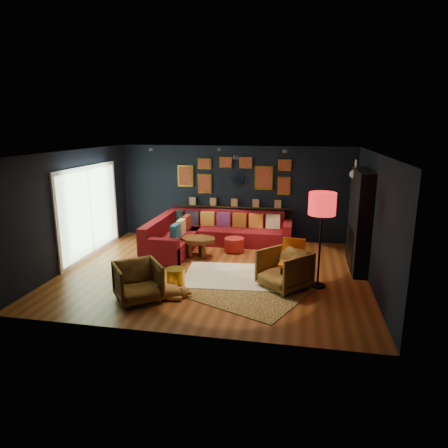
% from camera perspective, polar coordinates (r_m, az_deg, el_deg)
% --- Properties ---
extents(floor, '(6.50, 6.50, 0.00)m').
position_cam_1_polar(floor, '(8.84, -1.44, -6.83)').
color(floor, brown).
rests_on(floor, ground).
extents(room_walls, '(6.50, 6.50, 6.50)m').
position_cam_1_polar(room_walls, '(8.41, -1.50, 3.38)').
color(room_walls, black).
rests_on(room_walls, ground).
extents(sectional, '(3.41, 2.69, 0.86)m').
position_cam_1_polar(sectional, '(10.55, -2.61, -1.55)').
color(sectional, maroon).
rests_on(sectional, ground).
extents(ledge, '(3.20, 0.12, 0.04)m').
position_cam_1_polar(ledge, '(11.13, 1.48, 2.43)').
color(ledge, black).
rests_on(ledge, room_walls).
extents(gallery_wall, '(3.15, 0.04, 1.02)m').
position_cam_1_polar(gallery_wall, '(11.02, 1.47, 7.00)').
color(gallery_wall, gold).
rests_on(gallery_wall, room_walls).
extents(sunburst_mirror, '(0.47, 0.16, 0.47)m').
position_cam_1_polar(sunburst_mirror, '(11.02, 2.06, 6.43)').
color(sunburst_mirror, silver).
rests_on(sunburst_mirror, room_walls).
extents(fireplace, '(0.31, 1.60, 2.20)m').
position_cam_1_polar(fireplace, '(9.31, 18.70, 0.08)').
color(fireplace, black).
rests_on(fireplace, ground).
extents(deer_head, '(0.50, 0.28, 0.45)m').
position_cam_1_polar(deer_head, '(9.64, 19.07, 6.72)').
color(deer_head, white).
rests_on(deer_head, fireplace).
extents(sliding_door, '(0.06, 2.80, 2.20)m').
position_cam_1_polar(sliding_door, '(10.22, -18.64, 1.70)').
color(sliding_door, white).
rests_on(sliding_door, ground).
extents(ceiling_spots, '(3.30, 2.50, 0.06)m').
position_cam_1_polar(ceiling_spots, '(9.07, -0.44, 10.30)').
color(ceiling_spots, black).
rests_on(ceiling_spots, room_walls).
extents(shag_rug, '(2.25, 1.72, 0.03)m').
position_cam_1_polar(shag_rug, '(8.57, 1.58, -7.42)').
color(shag_rug, white).
rests_on(shag_rug, ground).
extents(leopard_rug, '(3.10, 2.74, 0.01)m').
position_cam_1_polar(leopard_rug, '(7.96, 1.79, -9.21)').
color(leopard_rug, '#DAAA5A').
rests_on(leopard_rug, ground).
extents(coffee_table, '(0.92, 0.71, 0.45)m').
position_cam_1_polar(coffee_table, '(9.74, -3.70, -2.50)').
color(coffee_table, brown).
rests_on(coffee_table, shag_rug).
extents(pouf, '(0.50, 0.50, 0.33)m').
position_cam_1_polar(pouf, '(10.14, 1.47, -2.94)').
color(pouf, maroon).
rests_on(pouf, shag_rug).
extents(armchair_left, '(1.06, 1.05, 0.80)m').
position_cam_1_polar(armchair_left, '(7.48, -12.21, -7.82)').
color(armchair_left, '#B17F35').
rests_on(armchair_left, ground).
extents(armchair_right, '(1.14, 1.14, 0.86)m').
position_cam_1_polar(armchair_right, '(7.93, 8.62, -6.17)').
color(armchair_right, '#B17F35').
rests_on(armchair_right, ground).
extents(gold_stool, '(0.37, 0.37, 0.46)m').
position_cam_1_polar(gold_stool, '(7.82, -6.94, -7.95)').
color(gold_stool, gold).
rests_on(gold_stool, ground).
extents(orange_chair, '(0.51, 0.51, 0.95)m').
position_cam_1_polar(orange_chair, '(8.08, 9.74, -4.86)').
color(orange_chair, black).
rests_on(orange_chair, ground).
extents(floor_lamp, '(0.52, 0.52, 1.90)m').
position_cam_1_polar(floor_lamp, '(7.82, 13.84, 2.32)').
color(floor_lamp, black).
rests_on(floor_lamp, ground).
extents(dog, '(1.28, 0.79, 0.38)m').
position_cam_1_polar(dog, '(7.58, -9.37, -9.00)').
color(dog, '#C07B4A').
rests_on(dog, leopard_rug).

